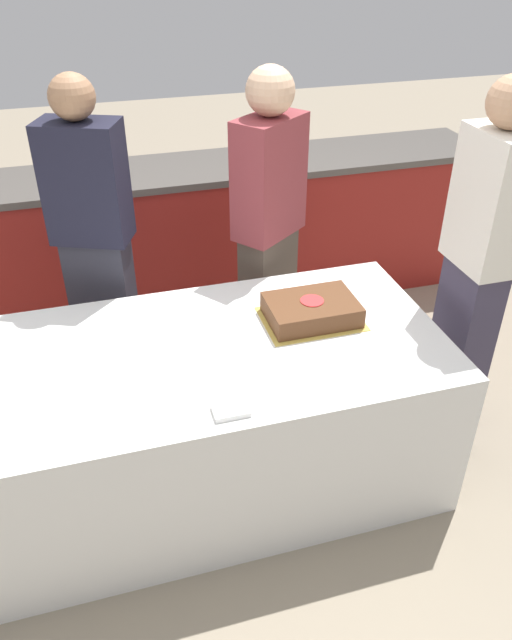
{
  "coord_description": "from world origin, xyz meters",
  "views": [
    {
      "loc": [
        -0.31,
        -2.0,
        2.19
      ],
      "look_at": [
        0.27,
        0.0,
        0.82
      ],
      "focal_mm": 35.0,
      "sensor_mm": 36.0,
      "label": 1
    }
  ],
  "objects_px": {
    "person_seated_right": "(477,271)",
    "cake": "(311,310)",
    "person_standing_back": "(96,251)",
    "person_cutting_cake": "(269,229)"
  },
  "relations": [
    {
      "from": "person_cutting_cake",
      "to": "person_standing_back",
      "type": "bearing_deg",
      "value": -37.31
    },
    {
      "from": "person_seated_right",
      "to": "person_standing_back",
      "type": "distance_m",
      "value": 1.71
    },
    {
      "from": "person_cutting_cake",
      "to": "person_standing_back",
      "type": "relative_size",
      "value": 0.99
    },
    {
      "from": "cake",
      "to": "person_cutting_cake",
      "type": "bearing_deg",
      "value": 90.0
    },
    {
      "from": "cake",
      "to": "person_standing_back",
      "type": "distance_m",
      "value": 1.05
    },
    {
      "from": "cake",
      "to": "person_cutting_cake",
      "type": "xyz_separation_m",
      "value": [
        0.0,
        0.62,
        0.1
      ]
    },
    {
      "from": "person_seated_right",
      "to": "cake",
      "type": "bearing_deg",
      "value": -96.91
    },
    {
      "from": "person_seated_right",
      "to": "person_cutting_cake",
      "type": "bearing_deg",
      "value": -134.81
    },
    {
      "from": "cake",
      "to": "person_seated_right",
      "type": "height_order",
      "value": "person_seated_right"
    },
    {
      "from": "person_seated_right",
      "to": "person_standing_back",
      "type": "relative_size",
      "value": 1.03
    }
  ]
}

